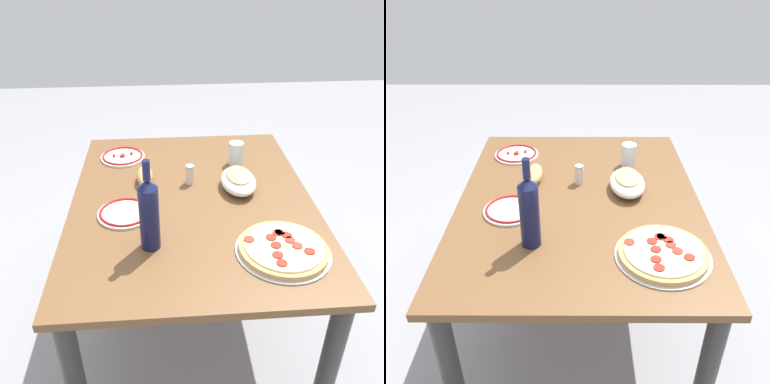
% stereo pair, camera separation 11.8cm
% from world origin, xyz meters
% --- Properties ---
extents(ground_plane, '(8.00, 8.00, 0.00)m').
position_xyz_m(ground_plane, '(0.00, 0.00, 0.00)').
color(ground_plane, gray).
rests_on(ground_plane, ground).
extents(dining_table, '(1.27, 1.00, 0.71)m').
position_xyz_m(dining_table, '(0.00, 0.00, 0.61)').
color(dining_table, brown).
rests_on(dining_table, ground).
extents(pepperoni_pizza, '(0.33, 0.33, 0.03)m').
position_xyz_m(pepperoni_pizza, '(-0.37, -0.29, 0.73)').
color(pepperoni_pizza, '#B7B7BC').
rests_on(pepperoni_pizza, dining_table).
extents(baked_pasta_dish, '(0.24, 0.15, 0.08)m').
position_xyz_m(baked_pasta_dish, '(0.07, -0.21, 0.76)').
color(baked_pasta_dish, white).
rests_on(baked_pasta_dish, dining_table).
extents(wine_bottle, '(0.07, 0.07, 0.34)m').
position_xyz_m(wine_bottle, '(-0.30, 0.17, 0.85)').
color(wine_bottle, '#141942').
rests_on(wine_bottle, dining_table).
extents(water_glass, '(0.07, 0.07, 0.11)m').
position_xyz_m(water_glass, '(0.30, -0.23, 0.77)').
color(water_glass, silver).
rests_on(water_glass, dining_table).
extents(side_plate_near, '(0.22, 0.22, 0.02)m').
position_xyz_m(side_plate_near, '(0.40, 0.31, 0.72)').
color(side_plate_near, white).
rests_on(side_plate_near, dining_table).
extents(side_plate_far, '(0.21, 0.21, 0.02)m').
position_xyz_m(side_plate_far, '(-0.10, 0.27, 0.72)').
color(side_plate_far, white).
rests_on(side_plate_far, dining_table).
extents(bread_loaf, '(0.16, 0.07, 0.06)m').
position_xyz_m(bread_loaf, '(0.15, 0.20, 0.75)').
color(bread_loaf, tan).
rests_on(bread_loaf, dining_table).
extents(spice_shaker, '(0.04, 0.04, 0.09)m').
position_xyz_m(spice_shaker, '(0.13, 0.00, 0.76)').
color(spice_shaker, silver).
rests_on(spice_shaker, dining_table).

